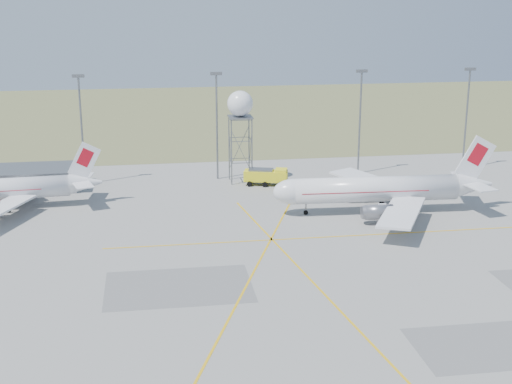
{
  "coord_description": "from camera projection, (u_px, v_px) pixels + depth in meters",
  "views": [
    {
      "loc": [
        -22.94,
        -66.58,
        35.29
      ],
      "look_at": [
        -6.51,
        40.0,
        4.5
      ],
      "focal_mm": 50.0,
      "sensor_mm": 36.0,
      "label": 1
    }
  ],
  "objects": [
    {
      "name": "fire_truck",
      "position": [
        267.0,
        177.0,
        132.66
      ],
      "size": [
        8.45,
        4.94,
        3.21
      ],
      "rotation": [
        0.0,
        0.0,
        -0.28
      ],
      "color": "yellow",
      "rests_on": "ground"
    },
    {
      "name": "ground",
      "position": [
        373.0,
        331.0,
        76.33
      ],
      "size": [
        400.0,
        400.0,
        0.0
      ],
      "primitive_type": "plane",
      "color": "#9E9E99",
      "rests_on": "ground"
    },
    {
      "name": "airliner_far",
      "position": [
        1.0,
        190.0,
        117.86
      ],
      "size": [
        31.75,
        30.8,
        10.8
      ],
      "rotation": [
        0.0,
        0.0,
        3.21
      ],
      "color": "white",
      "rests_on": "ground"
    },
    {
      "name": "baggage_tug",
      "position": [
        2.0,
        206.0,
        118.34
      ],
      "size": [
        2.22,
        1.86,
        1.62
      ],
      "rotation": [
        0.0,
        0.0,
        0.1
      ],
      "color": "#B2190C",
      "rests_on": "ground"
    },
    {
      "name": "mast_c",
      "position": [
        360.0,
        113.0,
        138.37
      ],
      "size": [
        2.2,
        0.5,
        20.5
      ],
      "color": "slate",
      "rests_on": "ground"
    },
    {
      "name": "airliner_main",
      "position": [
        379.0,
        190.0,
        115.94
      ],
      "size": [
        36.79,
        35.74,
        12.51
      ],
      "rotation": [
        0.0,
        0.0,
        3.1
      ],
      "color": "white",
      "rests_on": "ground"
    },
    {
      "name": "mast_d",
      "position": [
        467.0,
        110.0,
        141.6
      ],
      "size": [
        2.2,
        0.5,
        20.5
      ],
      "color": "slate",
      "rests_on": "ground"
    },
    {
      "name": "mast_b",
      "position": [
        217.0,
        117.0,
        134.27
      ],
      "size": [
        2.2,
        0.5,
        20.5
      ],
      "color": "slate",
      "rests_on": "ground"
    },
    {
      "name": "building_grey",
      "position": [
        28.0,
        179.0,
        130.02
      ],
      "size": [
        19.0,
        10.0,
        3.9
      ],
      "color": "gray",
      "rests_on": "ground"
    },
    {
      "name": "mast_a",
      "position": [
        81.0,
        120.0,
        130.61
      ],
      "size": [
        2.2,
        0.5,
        20.5
      ],
      "color": "slate",
      "rests_on": "ground"
    },
    {
      "name": "grass_strip",
      "position": [
        226.0,
        114.0,
        209.37
      ],
      "size": [
        400.0,
        120.0,
        0.03
      ],
      "primitive_type": "cube",
      "color": "#5A6638",
      "rests_on": "ground"
    },
    {
      "name": "radar_tower",
      "position": [
        240.0,
        131.0,
        132.83
      ],
      "size": [
        4.79,
        4.79,
        17.32
      ],
      "color": "slate",
      "rests_on": "ground"
    }
  ]
}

